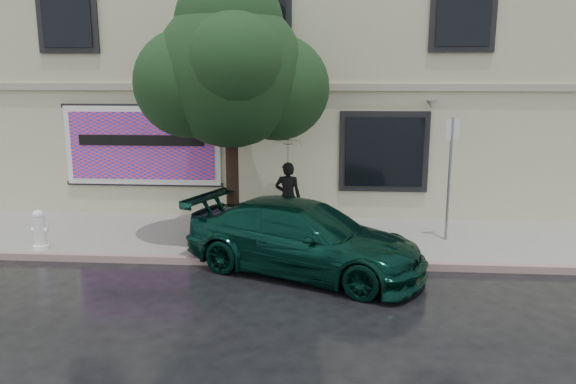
# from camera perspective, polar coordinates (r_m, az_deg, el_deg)

# --- Properties ---
(ground) EXTENTS (90.00, 90.00, 0.00)m
(ground) POSITION_cam_1_polar(r_m,az_deg,el_deg) (10.58, -5.93, -10.12)
(ground) COLOR black
(ground) RESTS_ON ground
(sidewalk) EXTENTS (20.00, 3.50, 0.15)m
(sidewalk) POSITION_cam_1_polar(r_m,az_deg,el_deg) (13.59, -3.52, -4.63)
(sidewalk) COLOR #999791
(sidewalk) RESTS_ON ground
(curb) EXTENTS (20.00, 0.18, 0.16)m
(curb) POSITION_cam_1_polar(r_m,az_deg,el_deg) (11.94, -4.66, -7.06)
(curb) COLOR gray
(curb) RESTS_ON ground
(building) EXTENTS (20.00, 8.12, 7.00)m
(building) POSITION_cam_1_polar(r_m,az_deg,el_deg) (18.71, -1.23, 10.67)
(building) COLOR beige
(building) RESTS_ON ground
(billboard) EXTENTS (4.30, 0.16, 2.20)m
(billboard) POSITION_cam_1_polar(r_m,az_deg,el_deg) (15.51, -14.60, 4.59)
(billboard) COLOR white
(billboard) RESTS_ON ground
(car) EXTENTS (5.39, 3.94, 1.44)m
(car) POSITION_cam_1_polar(r_m,az_deg,el_deg) (11.33, 1.62, -4.68)
(car) COLOR black
(car) RESTS_ON ground
(pedestrian) EXTENTS (0.65, 0.44, 1.72)m
(pedestrian) POSITION_cam_1_polar(r_m,az_deg,el_deg) (13.61, -0.02, -0.51)
(pedestrian) COLOR black
(pedestrian) RESTS_ON sidewalk
(umbrella) EXTENTS (0.96, 0.96, 0.64)m
(umbrella) POSITION_cam_1_polar(r_m,az_deg,el_deg) (13.40, -0.02, 4.41)
(umbrella) COLOR black
(umbrella) RESTS_ON pedestrian
(street_tree) EXTENTS (3.31, 3.31, 5.46)m
(street_tree) POSITION_cam_1_polar(r_m,az_deg,el_deg) (12.73, -5.90, 11.87)
(street_tree) COLOR black
(street_tree) RESTS_ON sidewalk
(fire_hydrant) EXTENTS (0.37, 0.34, 0.89)m
(fire_hydrant) POSITION_cam_1_polar(r_m,az_deg,el_deg) (13.51, -23.91, -3.55)
(fire_hydrant) COLOR white
(fire_hydrant) RESTS_ON sidewalk
(sign_pole) EXTENTS (0.34, 0.14, 2.84)m
(sign_pole) POSITION_cam_1_polar(r_m,az_deg,el_deg) (13.29, 16.12, 2.33)
(sign_pole) COLOR gray
(sign_pole) RESTS_ON sidewalk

